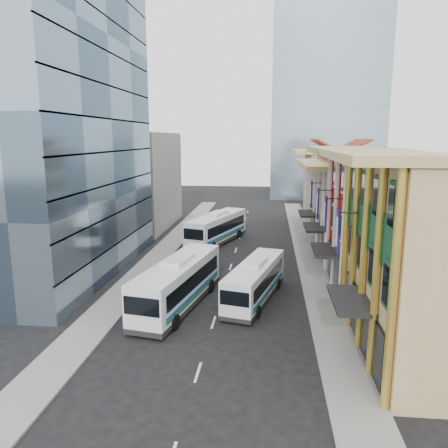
# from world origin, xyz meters

# --- Properties ---
(ground) EXTENTS (200.00, 200.00, 0.00)m
(ground) POSITION_xyz_m (0.00, 0.00, 0.00)
(ground) COLOR black
(ground) RESTS_ON ground
(sidewalk_right) EXTENTS (3.00, 90.00, 0.15)m
(sidewalk_right) POSITION_xyz_m (8.50, 22.00, 0.07)
(sidewalk_right) COLOR slate
(sidewalk_right) RESTS_ON ground
(sidewalk_left) EXTENTS (3.00, 90.00, 0.15)m
(sidewalk_left) POSITION_xyz_m (-8.50, 22.00, 0.07)
(sidewalk_left) COLOR slate
(sidewalk_left) RESTS_ON ground
(shophouse_tan) EXTENTS (8.00, 14.00, 12.00)m
(shophouse_tan) POSITION_xyz_m (14.00, 5.00, 6.00)
(shophouse_tan) COLOR tan
(shophouse_tan) RESTS_ON ground
(shophouse_red) EXTENTS (8.00, 10.00, 12.00)m
(shophouse_red) POSITION_xyz_m (14.00, 17.00, 6.00)
(shophouse_red) COLOR #AC1C13
(shophouse_red) RESTS_ON ground
(shophouse_cream_near) EXTENTS (8.00, 9.00, 10.00)m
(shophouse_cream_near) POSITION_xyz_m (14.00, 26.50, 5.00)
(shophouse_cream_near) COLOR silver
(shophouse_cream_near) RESTS_ON ground
(shophouse_cream_mid) EXTENTS (8.00, 9.00, 10.00)m
(shophouse_cream_mid) POSITION_xyz_m (14.00, 35.50, 5.00)
(shophouse_cream_mid) COLOR silver
(shophouse_cream_mid) RESTS_ON ground
(shophouse_cream_far) EXTENTS (8.00, 12.00, 11.00)m
(shophouse_cream_far) POSITION_xyz_m (14.00, 46.00, 5.50)
(shophouse_cream_far) COLOR silver
(shophouse_cream_far) RESTS_ON ground
(office_tower) EXTENTS (12.00, 26.00, 30.00)m
(office_tower) POSITION_xyz_m (-17.00, 19.00, 15.00)
(office_tower) COLOR #43566A
(office_tower) RESTS_ON ground
(office_block_far) EXTENTS (10.00, 18.00, 14.00)m
(office_block_far) POSITION_xyz_m (-16.00, 42.00, 7.00)
(office_block_far) COLOR gray
(office_block_far) RESTS_ON ground
(bus_left_near) EXTENTS (5.26, 13.02, 4.07)m
(bus_left_near) POSITION_xyz_m (-3.15, 10.75, 2.03)
(bus_left_near) COLOR silver
(bus_left_near) RESTS_ON ground
(bus_left_far) EXTENTS (6.84, 12.96, 4.07)m
(bus_left_far) POSITION_xyz_m (-2.69, 32.45, 2.03)
(bus_left_far) COLOR silver
(bus_left_far) RESTS_ON ground
(bus_right) EXTENTS (5.05, 11.12, 3.47)m
(bus_right) POSITION_xyz_m (2.86, 12.78, 1.74)
(bus_right) COLOR silver
(bus_right) RESTS_ON ground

